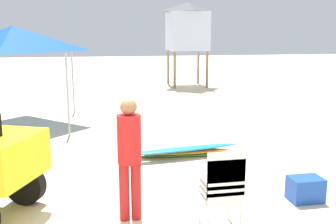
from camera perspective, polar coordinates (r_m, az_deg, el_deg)
The scene contains 6 objects.
stacked_plastic_chairs at distance 5.04m, azimuth 8.02°, elevation -10.45°, with size 0.48×0.48×1.11m.
surfboard_pile at distance 8.09m, azimuth 2.05°, elevation -5.81°, with size 2.46×0.73×0.24m.
lifeguard_near_right at distance 5.25m, azimuth -5.67°, elevation -5.75°, with size 0.32×0.32×1.69m.
popup_canopy at distance 11.45m, azimuth -21.70°, elevation 9.95°, with size 2.93×2.93×2.73m.
lifeguard_tower at distance 19.01m, azimuth 2.86°, elevation 12.41°, with size 1.98×1.98×3.97m.
cooler_box at distance 6.42m, azimuth 19.45°, elevation -10.58°, with size 0.50×0.35×0.37m, color blue.
Camera 1 is at (-0.11, -4.29, 2.52)m, focal length 41.66 mm.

